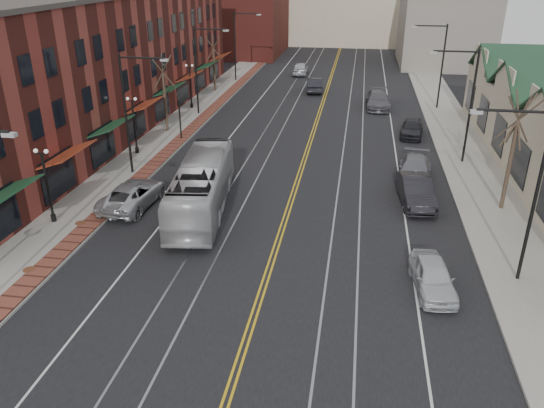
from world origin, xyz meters
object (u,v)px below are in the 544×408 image
(parked_suv, at_px, (133,194))
(parked_car_c, at_px, (415,169))
(parked_car_a, at_px, (433,276))
(parked_car_b, at_px, (416,191))
(parked_car_d, at_px, (412,128))
(transit_bus, at_px, (202,186))

(parked_suv, relative_size, parked_car_c, 1.06)
(parked_car_a, bearing_deg, parked_car_b, 83.89)
(parked_car_a, distance_m, parked_car_d, 23.55)
(transit_bus, xyz_separation_m, parked_suv, (-4.30, -0.13, -0.77))
(parked_car_c, relative_size, parked_car_d, 1.18)
(parked_car_a, height_order, parked_car_b, parked_car_b)
(parked_car_b, bearing_deg, parked_car_d, 81.55)
(transit_bus, xyz_separation_m, parked_car_b, (12.50, 2.97, -0.69))
(parked_suv, distance_m, parked_car_c, 18.50)
(transit_bus, distance_m, parked_car_a, 14.12)
(transit_bus, distance_m, parked_suv, 4.37)
(parked_suv, xyz_separation_m, parked_car_c, (17.05, 7.19, -0.01))
(parked_car_b, bearing_deg, parked_car_a, -95.16)
(parked_suv, bearing_deg, parked_car_d, -131.98)
(parked_car_a, bearing_deg, parked_suv, 153.11)
(transit_bus, bearing_deg, parked_car_a, 145.16)
(parked_car_b, relative_size, parked_car_c, 0.99)
(parked_car_c, xyz_separation_m, parked_car_d, (0.56, 9.97, -0.00))
(parked_car_c, bearing_deg, parked_suv, -150.07)
(parked_car_a, bearing_deg, parked_car_d, 81.92)
(parked_car_b, xyz_separation_m, parked_car_c, (0.25, 4.09, -0.09))
(transit_bus, distance_m, parked_car_b, 12.87)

